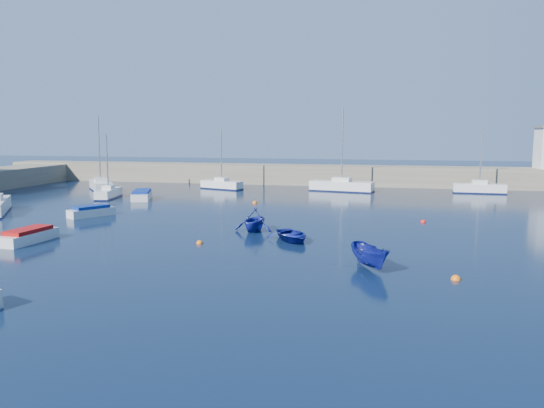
% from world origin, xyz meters
% --- Properties ---
extents(ground, '(220.00, 220.00, 0.00)m').
position_xyz_m(ground, '(0.00, 0.00, 0.00)').
color(ground, '#0B1A33').
rests_on(ground, ground).
extents(back_wall, '(96.00, 4.50, 2.60)m').
position_xyz_m(back_wall, '(0.00, 46.00, 1.30)').
color(back_wall, '#776E5B').
rests_on(back_wall, ground).
extents(sailboat_3, '(2.37, 5.29, 6.88)m').
position_xyz_m(sailboat_3, '(-22.63, 26.44, 0.56)').
color(sailboat_3, silver).
rests_on(sailboat_3, ground).
extents(sailboat_4, '(5.70, 6.62, 9.04)m').
position_xyz_m(sailboat_4, '(-27.23, 32.80, 0.64)').
color(sailboat_4, silver).
rests_on(sailboat_4, ground).
extents(sailboat_5, '(5.74, 3.27, 7.40)m').
position_xyz_m(sailboat_5, '(-13.38, 37.66, 0.58)').
color(sailboat_5, silver).
rests_on(sailboat_5, ground).
extents(sailboat_6, '(7.83, 3.46, 9.91)m').
position_xyz_m(sailboat_6, '(1.51, 38.48, 0.67)').
color(sailboat_6, silver).
rests_on(sailboat_6, ground).
extents(sailboat_7, '(5.85, 1.78, 7.79)m').
position_xyz_m(sailboat_7, '(17.43, 39.80, 0.62)').
color(sailboat_7, silver).
rests_on(sailboat_7, ground).
extents(motorboat_0, '(1.84, 4.30, 0.94)m').
position_xyz_m(motorboat_0, '(-16.11, 4.48, 0.44)').
color(motorboat_0, silver).
rests_on(motorboat_0, ground).
extents(motorboat_1, '(3.16, 3.97, 0.94)m').
position_xyz_m(motorboat_1, '(-17.80, 14.93, 0.44)').
color(motorboat_1, silver).
rests_on(motorboat_1, ground).
extents(motorboat_2, '(3.22, 5.18, 1.01)m').
position_xyz_m(motorboat_2, '(-18.69, 26.36, 0.47)').
color(motorboat_2, silver).
rests_on(motorboat_2, ground).
extents(dinghy_center, '(4.09, 4.43, 0.75)m').
position_xyz_m(dinghy_center, '(0.75, 8.64, 0.37)').
color(dinghy_center, navy).
rests_on(dinghy_center, ground).
extents(dinghy_left, '(3.14, 3.53, 1.71)m').
position_xyz_m(dinghy_left, '(-2.52, 11.32, 0.86)').
color(dinghy_left, navy).
rests_on(dinghy_left, ground).
extents(dinghy_right, '(2.75, 3.55, 1.30)m').
position_xyz_m(dinghy_right, '(6.06, 2.48, 0.65)').
color(dinghy_right, navy).
rests_on(dinghy_right, ground).
extents(buoy_0, '(0.44, 0.44, 0.44)m').
position_xyz_m(buoy_0, '(-4.98, 6.48, 0.00)').
color(buoy_0, orange).
rests_on(buoy_0, ground).
extents(buoy_1, '(0.43, 0.43, 0.43)m').
position_xyz_m(buoy_1, '(9.77, 17.96, 0.00)').
color(buoy_1, red).
rests_on(buoy_1, ground).
extents(buoy_3, '(0.50, 0.50, 0.50)m').
position_xyz_m(buoy_3, '(-6.15, 25.93, 0.00)').
color(buoy_3, orange).
rests_on(buoy_3, ground).
extents(buoy_5, '(0.49, 0.49, 0.49)m').
position_xyz_m(buoy_5, '(10.29, 1.19, 0.00)').
color(buoy_5, orange).
rests_on(buoy_5, ground).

